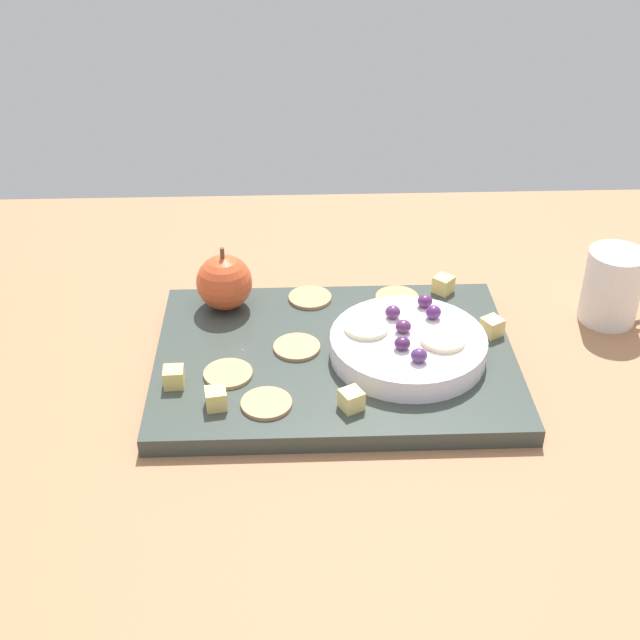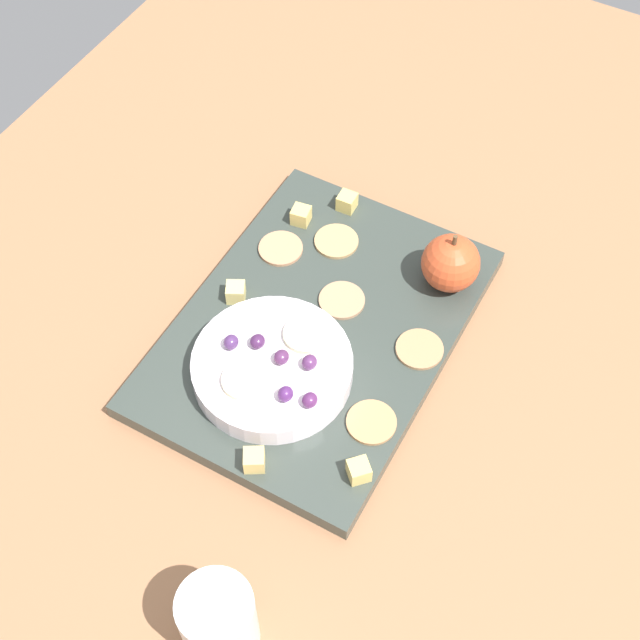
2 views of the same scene
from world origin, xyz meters
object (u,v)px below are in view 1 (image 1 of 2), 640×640
at_px(grape_0, 403,344).
at_px(cheese_cube_0, 351,400).
at_px(apple_slice_1, 443,339).
at_px(cup, 613,286).
at_px(platter, 335,360).
at_px(cheese_cube_1, 216,399).
at_px(cracker_2, 310,298).
at_px(grape_5, 425,301).
at_px(apple_slice_0, 366,327).
at_px(cheese_cube_2, 492,327).
at_px(cracker_1, 228,374).
at_px(cheese_cube_4, 174,377).
at_px(cracker_4, 397,298).
at_px(serving_dish, 408,346).
at_px(cracker_0, 297,347).
at_px(grape_1, 393,312).
at_px(grape_4, 403,326).
at_px(apple_whole, 224,282).
at_px(cracker_3, 266,403).
at_px(grape_3, 433,312).
at_px(grape_2, 419,355).
at_px(cheese_cube_3, 443,285).

bearing_deg(grape_0, cheese_cube_0, -132.37).
height_order(apple_slice_1, cup, cup).
xyz_separation_m(platter, cheese_cube_1, (-0.12, -0.09, 0.02)).
distance_m(cracker_2, grape_5, 0.14).
bearing_deg(apple_slice_0, cheese_cube_1, -148.68).
bearing_deg(cheese_cube_2, cracker_1, -167.23).
height_order(cheese_cube_4, cracker_4, cheese_cube_4).
height_order(serving_dish, cracker_0, serving_dish).
bearing_deg(grape_1, cracker_1, -160.03).
height_order(cheese_cube_1, grape_4, grape_4).
height_order(apple_whole, apple_slice_0, apple_whole).
xyz_separation_m(cracker_2, grape_0, (0.09, -0.14, 0.03)).
relative_size(cracker_3, grape_5, 3.00).
relative_size(cracker_3, grape_3, 3.00).
relative_size(cracker_4, grape_1, 3.00).
xyz_separation_m(cheese_cube_2, cup, (0.15, 0.06, 0.01)).
height_order(serving_dish, cracker_4, serving_dish).
bearing_deg(grape_1, apple_slice_0, -144.58).
bearing_deg(cracker_2, cheese_cube_1, -116.04).
distance_m(cheese_cube_1, grape_3, 0.26).
bearing_deg(cracker_3, apple_slice_0, 41.38).
xyz_separation_m(apple_whole, cup, (0.45, -0.01, -0.01)).
relative_size(cheese_cube_4, grape_0, 1.19).
distance_m(apple_whole, cheese_cube_4, 0.16).
distance_m(grape_0, apple_slice_0, 0.05).
bearing_deg(apple_slice_1, grape_2, -130.73).
relative_size(cheese_cube_0, grape_5, 1.19).
bearing_deg(cracker_3, cheese_cube_1, -178.78).
relative_size(cracker_2, grape_0, 3.00).
height_order(cheese_cube_3, cracker_1, cheese_cube_3).
bearing_deg(cheese_cube_3, platter, -138.26).
relative_size(grape_0, grape_4, 1.00).
bearing_deg(cheese_cube_2, cracker_0, -174.79).
height_order(cracker_3, apple_slice_0, apple_slice_0).
height_order(cracker_1, grape_0, grape_0).
distance_m(grape_3, grape_4, 0.04).
xyz_separation_m(serving_dish, cracker_1, (-0.19, -0.03, -0.01)).
bearing_deg(apple_slice_1, cheese_cube_4, -173.53).
bearing_deg(apple_slice_1, cracker_1, -175.76).
height_order(cheese_cube_2, cracker_1, cheese_cube_2).
relative_size(cracker_0, grape_1, 3.00).
bearing_deg(cracker_1, grape_1, 19.97).
relative_size(grape_5, apple_slice_0, 0.36).
height_order(platter, apple_slice_0, apple_slice_0).
relative_size(cheese_cube_4, cracker_4, 0.40).
bearing_deg(cracker_2, grape_1, -43.63).
relative_size(platter, grape_0, 22.75).
bearing_deg(grape_2, grape_4, 99.81).
distance_m(platter, cracker_1, 0.12).
bearing_deg(grape_0, cheese_cube_3, 66.11).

